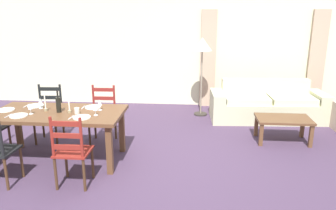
# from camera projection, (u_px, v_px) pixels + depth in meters

# --- Properties ---
(ground_plane) EXTENTS (9.60, 9.60, 0.02)m
(ground_plane) POSITION_uv_depth(u_px,v_px,m) (156.00, 164.00, 4.84)
(ground_plane) COLOR #46344D
(wall_far) EXTENTS (9.60, 0.16, 2.70)m
(wall_far) POSITION_uv_depth(u_px,v_px,m) (172.00, 47.00, 7.62)
(wall_far) COLOR beige
(wall_far) RESTS_ON ground_plane
(curtain_panel_left) EXTENTS (0.35, 0.08, 2.20)m
(curtain_panel_left) POSITION_uv_depth(u_px,v_px,m) (208.00, 59.00, 7.49)
(curtain_panel_left) COLOR tan
(curtain_panel_left) RESTS_ON ground_plane
(curtain_panel_right) EXTENTS (0.35, 0.08, 2.20)m
(curtain_panel_right) POSITION_uv_depth(u_px,v_px,m) (317.00, 61.00, 7.29)
(curtain_panel_right) COLOR tan
(curtain_panel_right) RESTS_ON ground_plane
(dining_table) EXTENTS (1.90, 0.96, 0.75)m
(dining_table) POSITION_uv_depth(u_px,v_px,m) (58.00, 117.00, 4.78)
(dining_table) COLOR brown
(dining_table) RESTS_ON ground_plane
(dining_chair_near_right) EXTENTS (0.42, 0.40, 0.96)m
(dining_chair_near_right) POSITION_uv_depth(u_px,v_px,m) (72.00, 151.00, 4.08)
(dining_chair_near_right) COLOR maroon
(dining_chair_near_right) RESTS_ON ground_plane
(dining_chair_far_left) EXTENTS (0.44, 0.42, 0.96)m
(dining_chair_far_left) POSITION_uv_depth(u_px,v_px,m) (49.00, 114.00, 5.59)
(dining_chair_far_left) COLOR black
(dining_chair_far_left) RESTS_ON ground_plane
(dining_chair_far_right) EXTENTS (0.43, 0.41, 0.96)m
(dining_chair_far_right) POSITION_uv_depth(u_px,v_px,m) (103.00, 115.00, 5.53)
(dining_chair_far_right) COLOR maroon
(dining_chair_far_right) RESTS_ON ground_plane
(dinner_plate_near_left) EXTENTS (0.24, 0.24, 0.02)m
(dinner_plate_near_left) POSITION_uv_depth(u_px,v_px,m) (19.00, 116.00, 4.55)
(dinner_plate_near_left) COLOR white
(dinner_plate_near_left) RESTS_ON dining_table
(fork_near_left) EXTENTS (0.02, 0.17, 0.01)m
(fork_near_left) POSITION_uv_depth(u_px,v_px,m) (8.00, 116.00, 4.57)
(fork_near_left) COLOR silver
(fork_near_left) RESTS_ON dining_table
(dinner_plate_near_right) EXTENTS (0.24, 0.24, 0.02)m
(dinner_plate_near_right) POSITION_uv_depth(u_px,v_px,m) (82.00, 117.00, 4.48)
(dinner_plate_near_right) COLOR white
(dinner_plate_near_right) RESTS_ON dining_table
(fork_near_right) EXTENTS (0.03, 0.17, 0.01)m
(fork_near_right) POSITION_uv_depth(u_px,v_px,m) (71.00, 118.00, 4.49)
(fork_near_right) COLOR silver
(fork_near_right) RESTS_ON dining_table
(dinner_plate_far_left) EXTENTS (0.24, 0.24, 0.02)m
(dinner_plate_far_left) POSITION_uv_depth(u_px,v_px,m) (36.00, 106.00, 5.03)
(dinner_plate_far_left) COLOR white
(dinner_plate_far_left) RESTS_ON dining_table
(fork_far_left) EXTENTS (0.02, 0.17, 0.01)m
(fork_far_left) POSITION_uv_depth(u_px,v_px,m) (26.00, 106.00, 5.05)
(fork_far_left) COLOR silver
(fork_far_left) RESTS_ON dining_table
(dinner_plate_far_right) EXTENTS (0.24, 0.24, 0.02)m
(dinner_plate_far_right) POSITION_uv_depth(u_px,v_px,m) (93.00, 107.00, 4.96)
(dinner_plate_far_right) COLOR white
(dinner_plate_far_right) RESTS_ON dining_table
(fork_far_right) EXTENTS (0.03, 0.17, 0.01)m
(fork_far_right) POSITION_uv_depth(u_px,v_px,m) (83.00, 107.00, 4.97)
(fork_far_right) COLOR silver
(fork_far_right) RESTS_ON dining_table
(dinner_plate_head_west) EXTENTS (0.24, 0.24, 0.02)m
(dinner_plate_head_west) POSITION_uv_depth(u_px,v_px,m) (6.00, 110.00, 4.82)
(dinner_plate_head_west) COLOR white
(dinner_plate_head_west) RESTS_ON dining_table
(wine_bottle) EXTENTS (0.07, 0.07, 0.32)m
(wine_bottle) POSITION_uv_depth(u_px,v_px,m) (58.00, 104.00, 4.71)
(wine_bottle) COLOR black
(wine_bottle) RESTS_ON dining_table
(wine_glass_near_left) EXTENTS (0.06, 0.06, 0.16)m
(wine_glass_near_left) POSITION_uv_depth(u_px,v_px,m) (30.00, 107.00, 4.62)
(wine_glass_near_left) COLOR white
(wine_glass_near_left) RESTS_ON dining_table
(wine_glass_near_right) EXTENTS (0.06, 0.06, 0.16)m
(wine_glass_near_right) POSITION_uv_depth(u_px,v_px,m) (95.00, 108.00, 4.57)
(wine_glass_near_right) COLOR white
(wine_glass_near_right) RESTS_ON dining_table
(wine_glass_far_left) EXTENTS (0.06, 0.06, 0.16)m
(wine_glass_far_left) POSITION_uv_depth(u_px,v_px,m) (40.00, 101.00, 4.89)
(wine_glass_far_left) COLOR white
(wine_glass_far_left) RESTS_ON dining_table
(wine_glass_far_right) EXTENTS (0.06, 0.06, 0.16)m
(wine_glass_far_right) POSITION_uv_depth(u_px,v_px,m) (100.00, 103.00, 4.81)
(wine_glass_far_right) COLOR white
(wine_glass_far_right) RESTS_ON dining_table
(coffee_cup_primary) EXTENTS (0.07, 0.07, 0.09)m
(coffee_cup_primary) POSITION_uv_depth(u_px,v_px,m) (77.00, 111.00, 4.65)
(coffee_cup_primary) COLOR beige
(coffee_cup_primary) RESTS_ON dining_table
(candle_tall) EXTENTS (0.05, 0.05, 0.23)m
(candle_tall) POSITION_uv_depth(u_px,v_px,m) (46.00, 107.00, 4.78)
(candle_tall) COLOR #998C66
(candle_tall) RESTS_ON dining_table
(candle_short) EXTENTS (0.05, 0.05, 0.18)m
(candle_short) POSITION_uv_depth(u_px,v_px,m) (69.00, 110.00, 4.69)
(candle_short) COLOR #998C66
(candle_short) RESTS_ON dining_table
(couch) EXTENTS (2.32, 0.93, 0.80)m
(couch) POSITION_uv_depth(u_px,v_px,m) (267.00, 105.00, 6.74)
(couch) COLOR beige
(couch) RESTS_ON ground_plane
(coffee_table) EXTENTS (0.90, 0.56, 0.42)m
(coffee_table) POSITION_uv_depth(u_px,v_px,m) (283.00, 122.00, 5.56)
(coffee_table) COLOR brown
(coffee_table) RESTS_ON ground_plane
(standing_lamp) EXTENTS (0.40, 0.40, 1.64)m
(standing_lamp) POSITION_uv_depth(u_px,v_px,m) (202.00, 49.00, 6.73)
(standing_lamp) COLOR #332D28
(standing_lamp) RESTS_ON ground_plane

